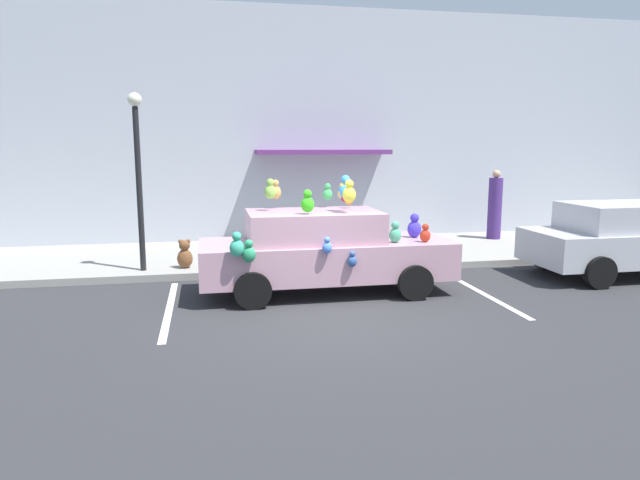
# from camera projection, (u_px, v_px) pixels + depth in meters

# --- Properties ---
(ground_plane) EXTENTS (60.00, 60.00, 0.00)m
(ground_plane) POSITION_uv_depth(u_px,v_px,m) (333.00, 317.00, 9.26)
(ground_plane) COLOR #2D2D30
(sidewalk) EXTENTS (24.00, 4.00, 0.15)m
(sidewalk) POSITION_uv_depth(u_px,v_px,m) (289.00, 254.00, 14.08)
(sidewalk) COLOR gray
(sidewalk) RESTS_ON ground
(storefront_building) EXTENTS (24.00, 1.25, 6.40)m
(storefront_building) POSITION_uv_depth(u_px,v_px,m) (278.00, 128.00, 15.64)
(storefront_building) COLOR #B2B7C1
(storefront_building) RESTS_ON ground
(parking_stripe_front) EXTENTS (0.12, 3.60, 0.01)m
(parking_stripe_front) POSITION_uv_depth(u_px,v_px,m) (480.00, 292.00, 10.81)
(parking_stripe_front) COLOR silver
(parking_stripe_front) RESTS_ON ground
(parking_stripe_rear) EXTENTS (0.12, 3.60, 0.01)m
(parking_stripe_rear) POSITION_uv_depth(u_px,v_px,m) (169.00, 308.00, 9.72)
(parking_stripe_rear) COLOR silver
(parking_stripe_rear) RESTS_ON ground
(plush_covered_car) EXTENTS (4.67, 1.97, 2.21)m
(plush_covered_car) POSITION_uv_depth(u_px,v_px,m) (323.00, 250.00, 10.66)
(plush_covered_car) COLOR #BE8E9F
(plush_covered_car) RESTS_ON ground
(parked_sedan_behind) EXTENTS (4.12, 2.00, 1.54)m
(parked_sedan_behind) POSITION_uv_depth(u_px,v_px,m) (625.00, 239.00, 12.03)
(parked_sedan_behind) COLOR #B7B7BC
(parked_sedan_behind) RESTS_ON ground
(teddy_bear_on_sidewalk) EXTENTS (0.33, 0.27, 0.62)m
(teddy_bear_on_sidewalk) POSITION_uv_depth(u_px,v_px,m) (185.00, 255.00, 12.16)
(teddy_bear_on_sidewalk) COLOR brown
(teddy_bear_on_sidewalk) RESTS_ON sidewalk
(street_lamp_post) EXTENTS (0.28, 0.28, 3.63)m
(street_lamp_post) POSITION_uv_depth(u_px,v_px,m) (138.00, 162.00, 11.62)
(street_lamp_post) COLOR black
(street_lamp_post) RESTS_ON sidewalk
(pedestrian_near_shopfront) EXTENTS (0.38, 0.38, 1.91)m
(pedestrian_near_shopfront) POSITION_uv_depth(u_px,v_px,m) (495.00, 207.00, 15.85)
(pedestrian_near_shopfront) COLOR #462A72
(pedestrian_near_shopfront) RESTS_ON sidewalk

